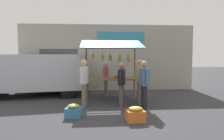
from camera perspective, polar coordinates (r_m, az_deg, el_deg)
name	(u,v)px	position (r m, az deg, el deg)	size (l,w,h in m)	color
ground_plane	(111,99)	(8.78, -0.16, -8.00)	(40.00, 40.00, 0.00)	#38383D
street_backdrop	(107,58)	(10.77, -1.30, 3.41)	(9.00, 0.30, 3.40)	#9E998E
market_stall	(112,62)	(8.63, -0.01, 2.14)	(2.50, 1.46, 2.50)	brown
vendor_with_sunhat	(106,76)	(9.37, -1.69, -1.71)	(0.39, 0.66, 1.53)	#726656
shopper_with_shopping_bag	(84,79)	(7.45, -7.70, -2.57)	(0.28, 0.71, 1.70)	#726656
shopper_with_ponytail	(144,81)	(7.18, 8.91, -3.12)	(0.26, 0.70, 1.65)	#232328
shopper_in_grey_tee	(122,81)	(7.49, 2.65, -3.16)	(0.33, 0.66, 1.58)	#4C4C51
shopper_in_striped_shirt	(140,78)	(7.87, 7.75, -2.16)	(0.43, 0.71, 1.67)	#726656
parked_van	(30,71)	(9.90, -21.75, -0.34)	(4.60, 2.40, 1.88)	silver
produce_crate_near	(74,111)	(6.40, -10.59, -11.13)	(0.51, 0.46, 0.40)	teal
produce_crate_side	(136,115)	(5.96, 6.54, -12.16)	(0.54, 0.41, 0.43)	#D1661E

